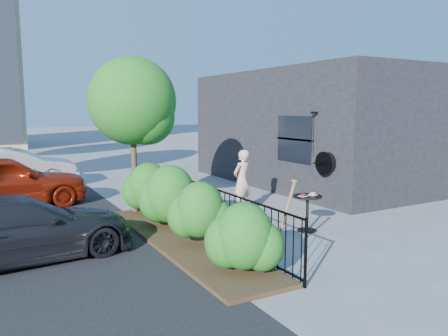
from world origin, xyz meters
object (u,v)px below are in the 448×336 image
cafe_table (307,207)px  woman (242,181)px  patio_tree (136,106)px  shovel (282,228)px  car_darkgrey (18,229)px  car_red (2,182)px  car_silver (15,168)px

cafe_table → woman: (-0.25, 2.36, 0.26)m
patio_tree → shovel: 5.35m
shovel → car_darkgrey: (-3.94, 2.51, -0.08)m
car_red → car_darkgrey: 4.74m
car_red → car_darkgrey: car_red is taller
woman → car_red: (-5.55, 3.38, -0.08)m
cafe_table → car_red: car_red is taller
patio_tree → shovel: patio_tree is taller
cafe_table → shovel: shovel is taller
shovel → car_silver: 11.27m
cafe_table → car_silver: (-5.25, 9.24, 0.12)m
patio_tree → cafe_table: bearing=-50.1°
shovel → car_silver: size_ratio=0.38×
patio_tree → car_red: bearing=141.3°
cafe_table → woman: bearing=96.1°
car_darkgrey → woman: bearing=-82.8°
cafe_table → car_silver: size_ratio=0.21×
woman → car_silver: woman is taller
cafe_table → car_darkgrey: bearing=170.0°
patio_tree → car_darkgrey: size_ratio=0.96×
woman → car_red: bearing=-48.8°
woman → car_darkgrey: bearing=-3.6°
car_silver → car_darkgrey: 8.25m
cafe_table → car_red: bearing=135.3°
patio_tree → woman: (2.54, -0.97, -1.95)m
shovel → car_silver: bearing=107.7°
car_red → cafe_table: bearing=-140.4°
woman → car_darkgrey: woman is taller
woman → car_darkgrey: (-5.51, -1.35, -0.22)m
car_silver → car_red: bearing=174.3°
woman → car_silver: (-5.00, 6.88, -0.14)m
cafe_table → car_silver: 10.63m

